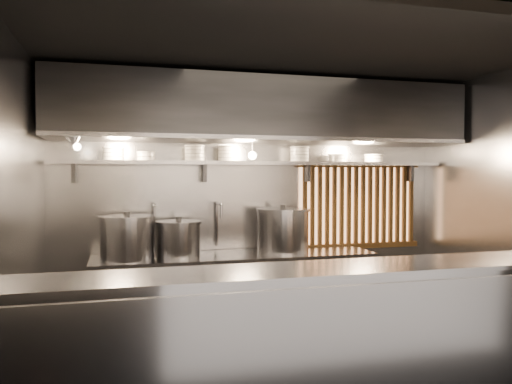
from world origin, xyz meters
name	(u,v)px	position (x,y,z in m)	size (l,w,h in m)	color
floor	(298,375)	(0.00, 0.00, 0.00)	(4.50, 4.50, 0.00)	black
ceiling	(299,52)	(0.00, 0.00, 2.80)	(4.50, 4.50, 0.00)	black
wall_back	(254,205)	(0.00, 1.50, 1.40)	(4.50, 4.50, 0.00)	gray
wall_left	(15,222)	(-2.25, 0.00, 1.40)	(3.00, 3.00, 0.00)	gray
serving_counter	(347,348)	(0.00, -0.96, 0.57)	(4.50, 0.56, 1.13)	#98989D
cooking_bench	(236,296)	(-0.30, 1.13, 0.45)	(3.00, 0.70, 0.90)	#98989D
bowl_shelf	(258,163)	(0.00, 1.32, 1.88)	(4.40, 0.34, 0.04)	#98989D
exhaust_hood	(264,112)	(0.00, 1.10, 2.42)	(4.40, 0.81, 0.65)	#2D2D30
wood_screen	(359,205)	(1.30, 1.45, 1.38)	(1.56, 0.09, 1.04)	#F4AB6D
faucet_left	(154,216)	(-1.15, 1.37, 1.31)	(0.04, 0.30, 0.50)	silver
faucet_right	(218,215)	(-0.45, 1.37, 1.31)	(0.04, 0.30, 0.50)	silver
heat_lamp	(74,141)	(-1.90, 0.85, 2.07)	(0.25, 0.35, 0.20)	#98989D
pendant_bulb	(252,155)	(-0.10, 1.20, 1.96)	(0.09, 0.09, 0.19)	#2D2D30
stock_pot_left	(127,238)	(-1.43, 1.08, 1.12)	(0.58, 0.58, 0.48)	#98989D
stock_pot_mid	(179,238)	(-0.91, 1.15, 1.09)	(0.53, 0.53, 0.41)	#98989D
stock_pot_right	(283,230)	(0.24, 1.18, 1.14)	(0.72, 0.72, 0.52)	#98989D
bowl_stack_0	(113,154)	(-1.56, 1.32, 1.97)	(0.22, 0.22, 0.13)	silver
bowl_stack_1	(146,156)	(-1.22, 1.32, 1.95)	(0.20, 0.20, 0.09)	silver
bowl_stack_2	(195,153)	(-0.71, 1.32, 1.98)	(0.23, 0.23, 0.17)	silver
bowl_stack_3	(227,153)	(-0.36, 1.32, 1.98)	(0.22, 0.22, 0.17)	silver
bowl_stack_4	(300,154)	(0.49, 1.32, 1.98)	(0.22, 0.22, 0.17)	silver
bowl_stack_5	(337,158)	(0.95, 1.32, 1.95)	(0.21, 0.21, 0.09)	silver
bowl_stack_6	(374,158)	(1.43, 1.32, 1.95)	(0.23, 0.23, 0.09)	silver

